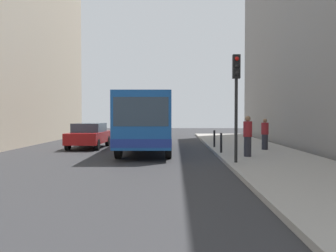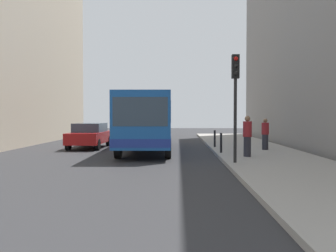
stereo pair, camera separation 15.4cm
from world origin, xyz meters
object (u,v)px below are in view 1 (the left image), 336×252
object	(u,v)px
traffic_light	(236,88)
bus	(148,119)
bollard_near	(221,143)
bollard_mid	(214,139)
pedestrian_near_signal	(248,136)
car_beside_bus	(89,135)
pedestrian_mid_sidewalk	(265,134)

from	to	relation	value
traffic_light	bus	bearing A→B (deg)	120.39
bollard_near	bollard_mid	size ratio (longest dim) A/B	1.00
traffic_light	pedestrian_near_signal	size ratio (longest dim) A/B	2.31
traffic_light	bollard_mid	distance (m)	7.35
bollard_mid	bus	bearing A→B (deg)	-174.03
car_beside_bus	pedestrian_mid_sidewalk	size ratio (longest dim) A/B	2.71
bollard_near	bollard_mid	bearing A→B (deg)	90.00
bus	pedestrian_mid_sidewalk	xyz separation A→B (m)	(6.22, -1.16, -0.76)
traffic_light	bollard_near	size ratio (longest dim) A/B	4.32
traffic_light	pedestrian_near_signal	world-z (taller)	traffic_light
car_beside_bus	pedestrian_near_signal	xyz separation A→B (m)	(8.28, -5.74, 0.26)
bollard_mid	pedestrian_mid_sidewalk	size ratio (longest dim) A/B	0.58
bus	bollard_mid	distance (m)	3.92
pedestrian_near_signal	traffic_light	bearing A→B (deg)	-41.53
bus	traffic_light	distance (m)	7.71
traffic_light	bollard_near	xyz separation A→B (m)	(-0.10, 3.79, -2.38)
bollard_mid	pedestrian_mid_sidewalk	distance (m)	2.95
bus	pedestrian_mid_sidewalk	bearing A→B (deg)	168.15
pedestrian_near_signal	bollard_near	bearing A→B (deg)	-170.57
pedestrian_near_signal	pedestrian_mid_sidewalk	world-z (taller)	pedestrian_near_signal
car_beside_bus	pedestrian_mid_sidewalk	distance (m)	10.12
car_beside_bus	bollard_near	xyz separation A→B (m)	(7.34, -4.03, -0.16)
car_beside_bus	pedestrian_near_signal	bearing A→B (deg)	145.92
car_beside_bus	bus	bearing A→B (deg)	161.19
bus	bollard_mid	bearing A→B (deg)	-175.27
pedestrian_near_signal	pedestrian_mid_sidewalk	size ratio (longest dim) A/B	1.09
bus	pedestrian_mid_sidewalk	size ratio (longest dim) A/B	6.78
traffic_light	pedestrian_near_signal	bearing A→B (deg)	67.94
bus	pedestrian_near_signal	bearing A→B (deg)	135.10
car_beside_bus	bollard_mid	size ratio (longest dim) A/B	4.65
traffic_light	bollard_mid	xyz separation A→B (m)	(-0.10, 6.95, -2.38)
bus	pedestrian_near_signal	world-z (taller)	bus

